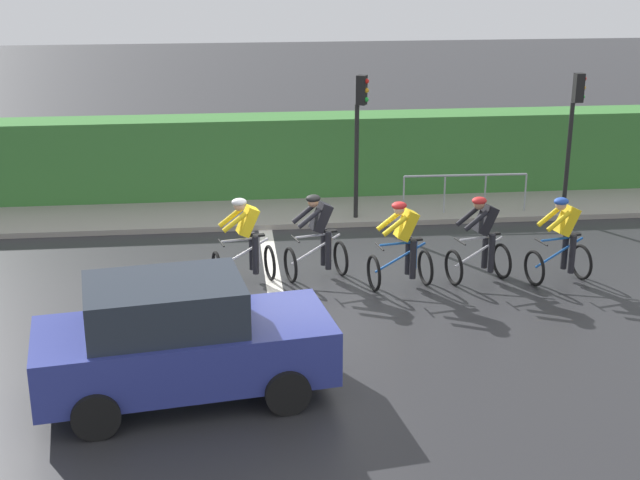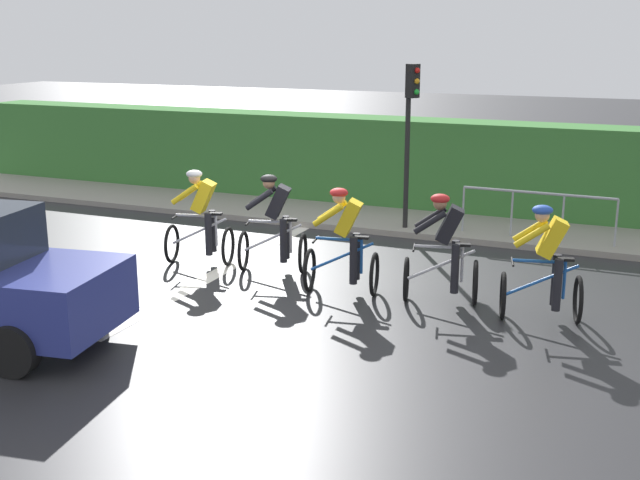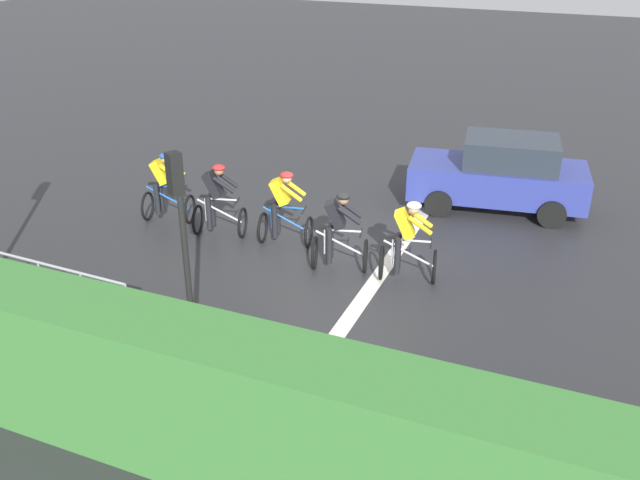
% 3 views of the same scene
% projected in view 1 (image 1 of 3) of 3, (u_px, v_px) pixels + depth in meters
% --- Properties ---
extents(ground_plane, '(80.00, 80.00, 0.00)m').
position_uv_depth(ground_plane, '(318.00, 283.00, 16.98)').
color(ground_plane, '#28282B').
extents(sidewalk_kerb, '(2.80, 25.93, 0.12)m').
position_uv_depth(sidewalk_kerb, '(381.00, 206.00, 21.59)').
color(sidewalk_kerb, gray).
rests_on(sidewalk_kerb, ground).
extents(stone_wall_low, '(0.44, 25.93, 0.55)m').
position_uv_depth(stone_wall_low, '(375.00, 187.00, 22.37)').
color(stone_wall_low, tan).
rests_on(stone_wall_low, ground).
extents(hedge_wall, '(1.10, 25.93, 2.05)m').
position_uv_depth(hedge_wall, '(373.00, 155.00, 22.41)').
color(hedge_wall, '#387533').
rests_on(hedge_wall, ground).
extents(road_marking_stop_line, '(7.00, 0.30, 0.01)m').
position_uv_depth(road_marking_stop_line, '(274.00, 285.00, 16.90)').
color(road_marking_stop_line, silver).
rests_on(road_marking_stop_line, ground).
extents(cyclist_lead, '(0.90, 1.20, 1.66)m').
position_uv_depth(cyclist_lead, '(562.00, 242.00, 16.80)').
color(cyclist_lead, black).
rests_on(cyclist_lead, ground).
extents(cyclist_second, '(0.92, 1.21, 1.66)m').
position_uv_depth(cyclist_second, '(481.00, 241.00, 16.84)').
color(cyclist_second, black).
rests_on(cyclist_second, ground).
extents(cyclist_mid, '(0.86, 1.18, 1.66)m').
position_uv_depth(cyclist_mid, '(403.00, 247.00, 16.53)').
color(cyclist_mid, black).
rests_on(cyclist_mid, ground).
extents(cyclist_fourth, '(0.93, 1.22, 1.66)m').
position_uv_depth(cyclist_fourth, '(318.00, 238.00, 16.98)').
color(cyclist_fourth, black).
rests_on(cyclist_fourth, ground).
extents(cyclist_trailing, '(0.91, 1.21, 1.66)m').
position_uv_depth(cyclist_trailing, '(245.00, 243.00, 16.75)').
color(cyclist_trailing, black).
rests_on(cyclist_trailing, ground).
extents(car_navy, '(2.34, 4.31, 1.76)m').
position_uv_depth(car_navy, '(180.00, 340.00, 12.55)').
color(car_navy, navy).
rests_on(car_navy, ground).
extents(traffic_light_near_crossing, '(0.27, 0.29, 3.34)m').
position_uv_depth(traffic_light_near_crossing, '(359.00, 126.00, 19.84)').
color(traffic_light_near_crossing, black).
rests_on(traffic_light_near_crossing, ground).
extents(traffic_light_far_junction, '(0.21, 0.31, 3.34)m').
position_uv_depth(traffic_light_far_junction, '(574.00, 124.00, 20.11)').
color(traffic_light_far_junction, black).
rests_on(traffic_light_far_junction, ground).
extents(pedestrian_railing_kerbside, '(0.14, 2.88, 1.03)m').
position_uv_depth(pedestrian_railing_kerbside, '(465.00, 185.00, 20.70)').
color(pedestrian_railing_kerbside, '#999EA3').
rests_on(pedestrian_railing_kerbside, ground).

